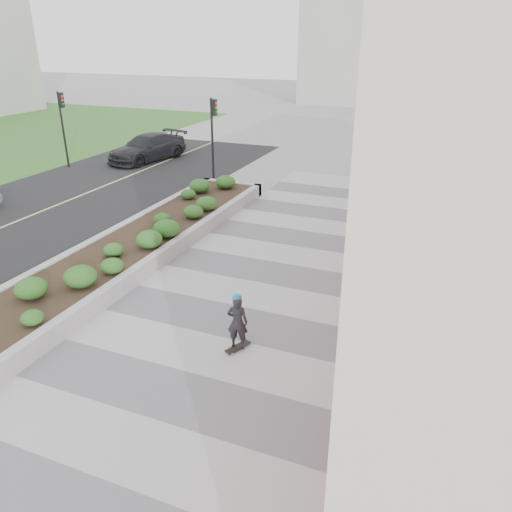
% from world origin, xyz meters
% --- Properties ---
extents(ground, '(160.00, 160.00, 0.00)m').
position_xyz_m(ground, '(0.00, 0.00, 0.00)').
color(ground, gray).
rests_on(ground, ground).
extents(walkway, '(8.00, 36.00, 0.01)m').
position_xyz_m(walkway, '(0.00, 3.00, 0.01)').
color(walkway, '#A8A8AD').
rests_on(walkway, ground).
extents(planter, '(3.00, 18.00, 0.90)m').
position_xyz_m(planter, '(-5.50, 7.00, 0.42)').
color(planter, '#9E9EA0').
rests_on(planter, ground).
extents(traffic_signal_near, '(0.33, 0.28, 4.20)m').
position_xyz_m(traffic_signal_near, '(-7.23, 17.50, 2.76)').
color(traffic_signal_near, black).
rests_on(traffic_signal_near, ground).
extents(traffic_signal_far, '(0.33, 0.28, 4.20)m').
position_xyz_m(traffic_signal_far, '(-16.43, 17.00, 2.76)').
color(traffic_signal_far, black).
rests_on(traffic_signal_far, ground).
extents(distant_bldg_north_l, '(16.00, 12.00, 20.00)m').
position_xyz_m(distant_bldg_north_l, '(-5.00, 55.00, 10.00)').
color(distant_bldg_north_l, '#ADAAA3').
rests_on(distant_bldg_north_l, ground).
extents(manhole_cover, '(0.44, 0.44, 0.01)m').
position_xyz_m(manhole_cover, '(0.50, 3.00, 0.00)').
color(manhole_cover, '#595654').
rests_on(manhole_cover, ground).
extents(skateboarder, '(0.56, 0.74, 1.53)m').
position_xyz_m(skateboarder, '(0.20, 3.88, 0.77)').
color(skateboarder, beige).
rests_on(skateboarder, ground).
extents(car_dark, '(3.28, 5.68, 1.55)m').
position_xyz_m(car_dark, '(-13.12, 20.17, 0.77)').
color(car_dark, black).
rests_on(car_dark, ground).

